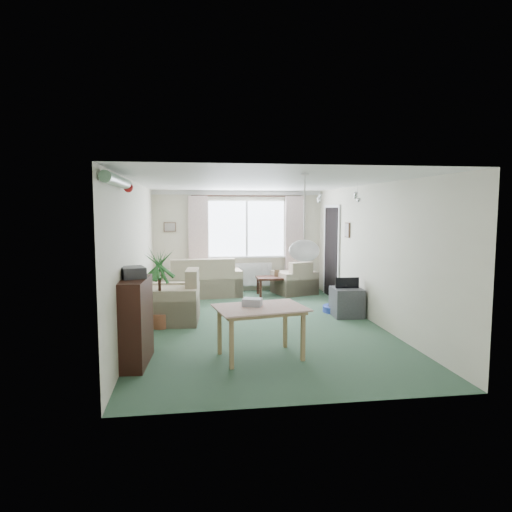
{
  "coord_description": "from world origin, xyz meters",
  "views": [
    {
      "loc": [
        -1.14,
        -7.56,
        1.98
      ],
      "look_at": [
        0.0,
        0.3,
        1.15
      ],
      "focal_mm": 32.0,
      "sensor_mm": 36.0,
      "label": 1
    }
  ],
  "objects": [
    {
      "name": "ground",
      "position": [
        0.0,
        0.0,
        0.0
      ],
      "size": [
        6.5,
        6.5,
        0.0
      ],
      "primitive_type": "plane",
      "color": "#2F4F3A"
    },
    {
      "name": "window",
      "position": [
        0.2,
        3.23,
        1.5
      ],
      "size": [
        1.8,
        0.03,
        1.3
      ],
      "primitive_type": "cube",
      "color": "white"
    },
    {
      "name": "curtain_rod",
      "position": [
        0.2,
        3.15,
        2.27
      ],
      "size": [
        2.6,
        0.03,
        0.03
      ],
      "primitive_type": "cube",
      "color": "black"
    },
    {
      "name": "curtain_left",
      "position": [
        -0.95,
        3.13,
        1.27
      ],
      "size": [
        0.45,
        0.08,
        2.0
      ],
      "primitive_type": "cube",
      "color": "beige"
    },
    {
      "name": "curtain_right",
      "position": [
        1.35,
        3.13,
        1.27
      ],
      "size": [
        0.45,
        0.08,
        2.0
      ],
      "primitive_type": "cube",
      "color": "beige"
    },
    {
      "name": "radiator",
      "position": [
        0.2,
        3.19,
        0.4
      ],
      "size": [
        1.2,
        0.1,
        0.55
      ],
      "primitive_type": "cube",
      "color": "white"
    },
    {
      "name": "doorway",
      "position": [
        1.99,
        2.2,
        1.0
      ],
      "size": [
        0.03,
        0.95,
        2.0
      ],
      "primitive_type": "cube",
      "color": "black"
    },
    {
      "name": "pendant_lamp",
      "position": [
        0.2,
        -2.3,
        1.48
      ],
      "size": [
        0.36,
        0.36,
        0.36
      ],
      "primitive_type": "sphere",
      "color": "white"
    },
    {
      "name": "tinsel_garland",
      "position": [
        -1.92,
        -2.3,
        2.28
      ],
      "size": [
        1.6,
        1.6,
        0.12
      ],
      "primitive_type": "cylinder",
      "color": "#196626"
    },
    {
      "name": "bauble_cluster_a",
      "position": [
        1.3,
        0.9,
        2.22
      ],
      "size": [
        0.2,
        0.2,
        0.2
      ],
      "primitive_type": "sphere",
      "color": "silver"
    },
    {
      "name": "bauble_cluster_b",
      "position": [
        1.6,
        -0.3,
        2.22
      ],
      "size": [
        0.2,
        0.2,
        0.2
      ],
      "primitive_type": "sphere",
      "color": "silver"
    },
    {
      "name": "wall_picture_back",
      "position": [
        -1.6,
        3.23,
        1.55
      ],
      "size": [
        0.28,
        0.03,
        0.22
      ],
      "primitive_type": "cube",
      "color": "brown"
    },
    {
      "name": "wall_picture_right",
      "position": [
        1.98,
        1.2,
        1.55
      ],
      "size": [
        0.03,
        0.24,
        0.3
      ],
      "primitive_type": "cube",
      "color": "brown"
    },
    {
      "name": "sofa",
      "position": [
        -0.89,
        2.75,
        0.44
      ],
      "size": [
        1.81,
        1.03,
        0.88
      ],
      "primitive_type": "cube",
      "rotation": [
        0.0,
        0.0,
        3.2
      ],
      "color": "beige",
      "rests_on": "ground"
    },
    {
      "name": "armchair_corner",
      "position": [
        1.25,
        2.73,
        0.38
      ],
      "size": [
        1.05,
        1.02,
        0.77
      ],
      "primitive_type": "cube",
      "rotation": [
        0.0,
        0.0,
        3.42
      ],
      "color": "beige",
      "rests_on": "ground"
    },
    {
      "name": "armchair_left",
      "position": [
        -1.5,
        0.44,
        0.46
      ],
      "size": [
        1.05,
        1.1,
        0.92
      ],
      "primitive_type": "cube",
      "rotation": [
        0.0,
        0.0,
        -1.65
      ],
      "color": "#C5B995",
      "rests_on": "ground"
    },
    {
      "name": "coffee_table",
      "position": [
        0.83,
        2.58,
        0.21
      ],
      "size": [
        0.94,
        0.53,
        0.42
      ],
      "primitive_type": "cube",
      "rotation": [
        0.0,
        0.0,
        -0.01
      ],
      "color": "black",
      "rests_on": "ground"
    },
    {
      "name": "photo_frame",
      "position": [
        0.82,
        2.61,
        0.5
      ],
      "size": [
        0.12,
        0.05,
        0.16
      ],
      "primitive_type": "cube",
      "rotation": [
        0.0,
        0.0,
        -0.26
      ],
      "color": "brown",
      "rests_on": "coffee_table"
    },
    {
      "name": "bookshelf",
      "position": [
        -1.84,
        -1.73,
        0.55
      ],
      "size": [
        0.37,
        0.92,
        1.1
      ],
      "primitive_type": "cube",
      "rotation": [
        0.0,
        0.0,
        -0.08
      ],
      "color": "black",
      "rests_on": "ground"
    },
    {
      "name": "hifi_box",
      "position": [
        -1.87,
        -1.64,
        1.17
      ],
      "size": [
        0.37,
        0.42,
        0.14
      ],
      "primitive_type": "cube",
      "rotation": [
        0.0,
        0.0,
        0.3
      ],
      "color": "#343338",
      "rests_on": "bookshelf"
    },
    {
      "name": "houseplant",
      "position": [
        -1.65,
        0.01,
        0.65
      ],
      "size": [
        0.6,
        0.6,
        1.31
      ],
      "primitive_type": "cylinder",
      "rotation": [
        0.0,
        0.0,
        0.08
      ],
      "color": "#1D572F",
      "rests_on": "ground"
    },
    {
      "name": "dining_table",
      "position": [
        -0.24,
        -1.71,
        0.33
      ],
      "size": [
        1.17,
        0.89,
        0.66
      ],
      "primitive_type": "cube",
      "rotation": [
        0.0,
        0.0,
        0.18
      ],
      "color": "tan",
      "rests_on": "ground"
    },
    {
      "name": "gift_box",
      "position": [
        -0.33,
        -1.63,
        0.72
      ],
      "size": [
        0.3,
        0.25,
        0.12
      ],
      "primitive_type": "cube",
      "rotation": [
        0.0,
        0.0,
        -0.34
      ],
      "color": "#AFB0BA",
      "rests_on": "dining_table"
    },
    {
      "name": "tv_cube",
      "position": [
        1.7,
        0.38,
        0.26
      ],
      "size": [
        0.55,
        0.6,
        0.52
      ],
      "primitive_type": "cube",
      "rotation": [
        0.0,
        0.0,
        -0.04
      ],
      "color": "#38373C",
      "rests_on": "ground"
    },
    {
      "name": "pet_bed",
      "position": [
        1.65,
        0.74,
        0.06
      ],
      "size": [
        0.67,
        0.67,
        0.11
      ],
      "primitive_type": "cylinder",
      "rotation": [
        0.0,
        0.0,
        -0.19
      ],
      "color": "navy",
      "rests_on": "ground"
    }
  ]
}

